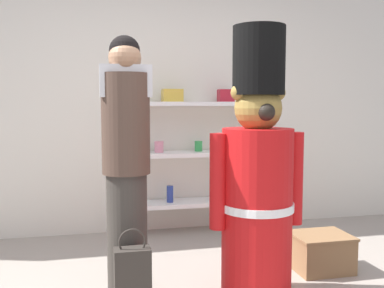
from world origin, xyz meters
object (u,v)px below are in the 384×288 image
at_px(shopping_bag, 133,279).
at_px(person_shopper, 126,162).
at_px(display_crate, 321,252).
at_px(teddy_bear_guard, 257,181).
at_px(merchandise_shelf, 199,149).

bearing_deg(shopping_bag, person_shopper, 92.92).
bearing_deg(display_crate, teddy_bear_guard, -154.32).
bearing_deg(teddy_bear_guard, merchandise_shelf, 90.36).
distance_m(teddy_bear_guard, display_crate, 0.94).
relative_size(merchandise_shelf, shopping_bag, 3.13).
relative_size(teddy_bear_guard, person_shopper, 1.03).
bearing_deg(shopping_bag, display_crate, 13.65).
height_order(teddy_bear_guard, display_crate, teddy_bear_guard).
distance_m(merchandise_shelf, shopping_bag, 1.85).
relative_size(person_shopper, display_crate, 3.96).
xyz_separation_m(merchandise_shelf, shopping_bag, (-0.80, -1.55, -0.62)).
distance_m(teddy_bear_guard, shopping_bag, 0.98).
xyz_separation_m(merchandise_shelf, display_crate, (0.65, -1.20, -0.68)).
height_order(merchandise_shelf, display_crate, merchandise_shelf).
relative_size(teddy_bear_guard, display_crate, 4.09).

